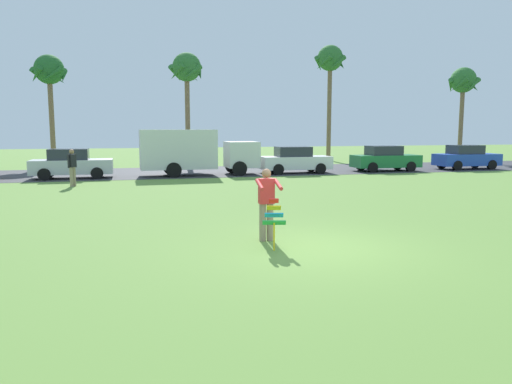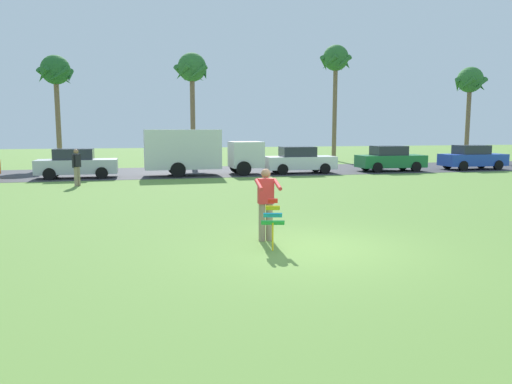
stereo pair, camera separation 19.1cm
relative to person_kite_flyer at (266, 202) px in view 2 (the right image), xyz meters
The scene contains 14 objects.
ground_plane 1.61m from the person_kite_flyer, 46.35° to the right, with size 120.00×120.00×0.00m, color olive.
road_strip 19.20m from the person_kite_flyer, 87.33° to the left, with size 120.00×8.00×0.01m, color #38383D.
person_kite_flyer is the anchor object (origin of this frame).
kite_held 0.80m from the person_kite_flyer, 93.14° to the right, with size 0.53×0.70×1.09m.
parked_car_silver 17.89m from the person_kite_flyer, 110.52° to the left, with size 4.22×1.88×1.60m.
parked_truck_white_box 16.76m from the person_kite_flyer, 89.12° to the left, with size 6.74×2.22×2.62m.
parked_car_white 17.94m from the person_kite_flyer, 69.08° to the left, with size 4.22×1.88×1.60m.
parked_car_green 20.86m from the person_kite_flyer, 53.45° to the left, with size 4.22×1.88×1.60m.
parked_car_blue 24.87m from the person_kite_flyer, 42.36° to the left, with size 4.20×1.84×1.60m.
palm_tree_left_near 29.25m from the person_kite_flyer, 107.68° to the left, with size 2.58×2.71×7.96m.
palm_tree_right_near 26.38m from the person_kite_flyer, 87.79° to the left, with size 2.58×2.71×8.22m.
palm_tree_centre_far 31.02m from the person_kite_flyer, 64.58° to the left, with size 2.58×2.71×9.50m.
palm_tree_far_left 35.03m from the person_kite_flyer, 46.11° to the left, with size 2.58×2.71×7.77m.
person_walker_near 14.12m from the person_kite_flyer, 114.20° to the left, with size 0.38×0.49×1.73m.
Camera 2 is at (-3.73, -10.02, 2.66)m, focal length 33.97 mm.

